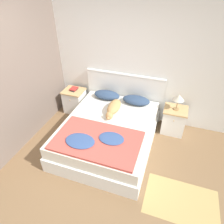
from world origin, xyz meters
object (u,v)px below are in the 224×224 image
at_px(dog, 114,108).
at_px(table_lamp, 179,98).
at_px(book_stack, 74,89).
at_px(pillow_left, 107,95).
at_px(pillow_right, 136,100).
at_px(nightstand_right, 174,120).
at_px(bed, 109,133).
at_px(nightstand_left, 75,101).

bearing_deg(dog, table_lamp, 19.80).
bearing_deg(book_stack, pillow_left, -1.75).
bearing_deg(pillow_left, pillow_right, 0.00).
distance_m(nightstand_right, table_lamp, 0.54).
bearing_deg(pillow_right, nightstand_right, -0.34).
relative_size(pillow_right, book_stack, 2.84).
bearing_deg(bed, nightstand_left, 145.11).
bearing_deg(bed, nightstand_right, 34.89).
xyz_separation_m(bed, book_stack, (-1.14, 0.82, 0.32)).
height_order(bed, dog, dog).
distance_m(nightstand_left, pillow_right, 1.50).
distance_m(nightstand_left, pillow_left, 0.87).
relative_size(nightstand_right, book_stack, 2.76).
bearing_deg(nightstand_left, pillow_left, 0.34).
distance_m(pillow_right, dog, 0.55).
height_order(bed, nightstand_left, nightstand_left).
bearing_deg(bed, pillow_left, 112.16).
bearing_deg(table_lamp, nightstand_right, 90.00).
bearing_deg(pillow_right, book_stack, 179.03).
bearing_deg(nightstand_right, table_lamp, -90.00).
bearing_deg(nightstand_right, bed, -145.11).
distance_m(dog, book_stack, 1.20).
distance_m(nightstand_right, dog, 1.28).
height_order(bed, book_stack, book_stack).
xyz_separation_m(pillow_left, pillow_right, (0.65, 0.00, 0.00)).
height_order(nightstand_left, pillow_right, pillow_right).
height_order(nightstand_right, book_stack, book_stack).
xyz_separation_m(book_stack, table_lamp, (2.28, -0.03, 0.24)).
distance_m(nightstand_right, book_stack, 2.30).
bearing_deg(nightstand_right, nightstand_left, 180.00).
xyz_separation_m(nightstand_left, dog, (1.11, -0.42, 0.32)).
xyz_separation_m(pillow_left, dog, (0.30, -0.43, 0.01)).
xyz_separation_m(bed, pillow_right, (0.33, 0.80, 0.34)).
relative_size(pillow_left, dog, 0.80).
bearing_deg(book_stack, nightstand_right, -0.75).
bearing_deg(bed, pillow_right, 67.84).
distance_m(pillow_left, dog, 0.52).
bearing_deg(pillow_right, bed, -112.16).
height_order(pillow_left, dog, dog).
xyz_separation_m(pillow_left, table_lamp, (1.46, -0.01, 0.22)).
height_order(pillow_right, table_lamp, table_lamp).
xyz_separation_m(dog, table_lamp, (1.16, 0.42, 0.21)).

